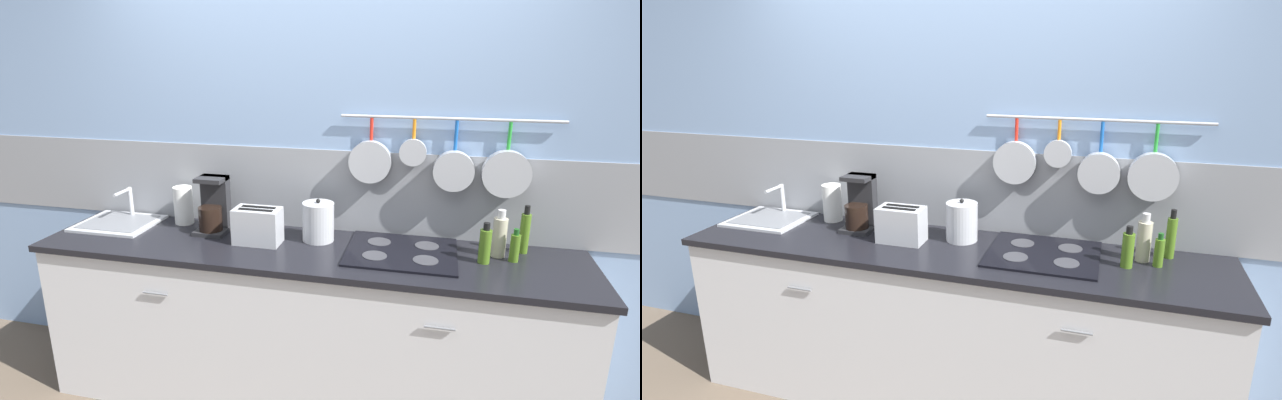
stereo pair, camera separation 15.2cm
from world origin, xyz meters
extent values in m
plane|color=brown|center=(0.00, 0.00, 0.00)|extent=(12.00, 12.00, 0.00)
cube|color=#84A3CC|center=(0.00, 0.35, 1.30)|extent=(7.20, 0.06, 2.60)
cube|color=gray|center=(0.00, 0.35, 1.17)|extent=(7.20, 0.07, 0.47)
cylinder|color=#B7BABF|center=(0.70, 0.30, 1.61)|extent=(1.13, 0.02, 0.02)
cylinder|color=red|center=(0.30, 0.30, 1.54)|extent=(0.02, 0.02, 0.12)
cylinder|color=#B7BABF|center=(0.30, 0.27, 1.36)|extent=(0.23, 0.05, 0.23)
cylinder|color=orange|center=(0.52, 0.30, 1.55)|extent=(0.02, 0.02, 0.10)
cylinder|color=#B7BABF|center=(0.52, 0.28, 1.42)|extent=(0.14, 0.04, 0.14)
cylinder|color=#1959B2|center=(0.74, 0.30, 1.52)|extent=(0.02, 0.02, 0.15)
cylinder|color=#B7BABF|center=(0.74, 0.27, 1.34)|extent=(0.21, 0.06, 0.21)
cylinder|color=green|center=(1.00, 0.30, 1.53)|extent=(0.02, 0.02, 0.14)
cylinder|color=#B7BABF|center=(1.00, 0.27, 1.34)|extent=(0.24, 0.06, 0.24)
cube|color=silver|center=(0.00, 0.00, 0.45)|extent=(2.86, 0.59, 0.90)
cylinder|color=slate|center=(-0.71, -0.31, 0.74)|extent=(0.14, 0.01, 0.01)
cylinder|color=slate|center=(0.71, -0.31, 0.74)|extent=(0.14, 0.01, 0.01)
cube|color=black|center=(0.00, 0.00, 0.92)|extent=(2.90, 0.63, 0.03)
cube|color=#B7BABF|center=(-1.19, 0.10, 0.95)|extent=(0.45, 0.38, 0.01)
cube|color=slate|center=(-1.19, 0.10, 0.96)|extent=(0.38, 0.31, 0.00)
cylinder|color=#B7BABF|center=(-1.19, 0.25, 1.04)|extent=(0.03, 0.03, 0.19)
cylinder|color=#B7BABF|center=(-1.19, 0.17, 1.12)|extent=(0.02, 0.15, 0.02)
cylinder|color=white|center=(-0.81, 0.22, 1.05)|extent=(0.11, 0.11, 0.23)
cube|color=#262628|center=(-0.57, 0.11, 0.95)|extent=(0.18, 0.19, 0.02)
cube|color=#262628|center=(-0.57, 0.17, 1.10)|extent=(0.16, 0.07, 0.32)
cylinder|color=black|center=(-0.57, 0.09, 1.03)|extent=(0.13, 0.13, 0.14)
cube|color=#262628|center=(-0.57, 0.13, 1.25)|extent=(0.16, 0.14, 0.02)
cube|color=#B7BABF|center=(-0.26, 0.02, 1.04)|extent=(0.25, 0.15, 0.19)
cube|color=black|center=(-0.26, -0.01, 1.14)|extent=(0.19, 0.03, 0.00)
cube|color=black|center=(-0.26, 0.04, 1.14)|extent=(0.19, 0.03, 0.00)
cube|color=black|center=(-0.40, 0.02, 1.08)|extent=(0.02, 0.02, 0.02)
cylinder|color=#B7BABF|center=(0.04, 0.14, 1.05)|extent=(0.17, 0.17, 0.21)
sphere|color=black|center=(0.04, 0.14, 1.16)|extent=(0.02, 0.02, 0.02)
cube|color=black|center=(0.50, 0.06, 0.95)|extent=(0.56, 0.49, 0.01)
cylinder|color=#38383D|center=(0.38, -0.04, 0.95)|extent=(0.12, 0.12, 0.00)
cylinder|color=#38383D|center=(0.63, -0.04, 0.95)|extent=(0.12, 0.12, 0.00)
cylinder|color=#38383D|center=(0.38, 0.15, 0.95)|extent=(0.12, 0.12, 0.00)
cylinder|color=#38383D|center=(0.63, 0.15, 0.95)|extent=(0.12, 0.12, 0.00)
cylinder|color=#4C721E|center=(0.91, 0.03, 1.02)|extent=(0.06, 0.06, 0.17)
cylinder|color=black|center=(0.91, 0.03, 1.13)|extent=(0.03, 0.03, 0.04)
cylinder|color=#BFB799|center=(0.98, 0.13, 1.04)|extent=(0.07, 0.07, 0.20)
cylinder|color=beige|center=(0.98, 0.13, 1.16)|extent=(0.04, 0.04, 0.04)
cylinder|color=#4C721E|center=(1.05, 0.08, 1.01)|extent=(0.05, 0.05, 0.14)
cylinder|color=#194C19|center=(1.05, 0.08, 1.09)|extent=(0.03, 0.03, 0.03)
cylinder|color=#4C721E|center=(1.11, 0.21, 1.04)|extent=(0.05, 0.05, 0.21)
cylinder|color=black|center=(1.11, 0.21, 1.17)|extent=(0.03, 0.03, 0.05)
camera|label=1|loc=(0.65, -2.36, 1.94)|focal=28.00mm
camera|label=2|loc=(0.80, -2.32, 1.94)|focal=28.00mm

